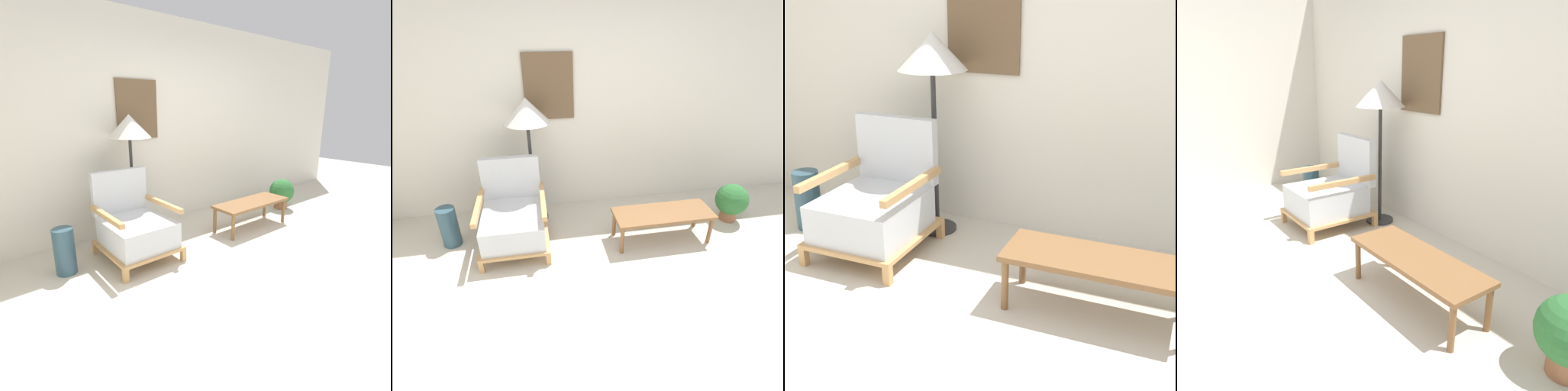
# 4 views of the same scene
# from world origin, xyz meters

# --- Properties ---
(ground_plane) EXTENTS (14.00, 14.00, 0.00)m
(ground_plane) POSITION_xyz_m (0.00, 0.00, 0.00)
(ground_plane) COLOR beige
(wall_back) EXTENTS (8.00, 0.09, 2.70)m
(wall_back) POSITION_xyz_m (-0.00, 2.13, 1.35)
(wall_back) COLOR silver
(wall_back) RESTS_ON ground_plane
(armchair) EXTENTS (0.72, 0.80, 0.92)m
(armchair) POSITION_xyz_m (-1.07, 1.33, 0.34)
(armchair) COLOR tan
(armchair) RESTS_ON ground_plane
(floor_lamp) EXTENTS (0.50, 0.50, 1.50)m
(floor_lamp) POSITION_xyz_m (-0.83, 1.80, 1.31)
(floor_lamp) COLOR #2D2D2D
(floor_lamp) RESTS_ON ground_plane
(coffee_table) EXTENTS (1.10, 0.41, 0.36)m
(coffee_table) POSITION_xyz_m (0.56, 1.11, 0.32)
(coffee_table) COLOR brown
(coffee_table) RESTS_ON ground_plane
(vase) EXTENTS (0.20, 0.20, 0.46)m
(vase) POSITION_xyz_m (-1.78, 1.44, 0.23)
(vase) COLOR #2D4C5B
(vase) RESTS_ON ground_plane
(potted_plant) EXTENTS (0.39, 0.39, 0.48)m
(potted_plant) POSITION_xyz_m (1.56, 1.34, 0.27)
(potted_plant) COLOR #935B3D
(potted_plant) RESTS_ON ground_plane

